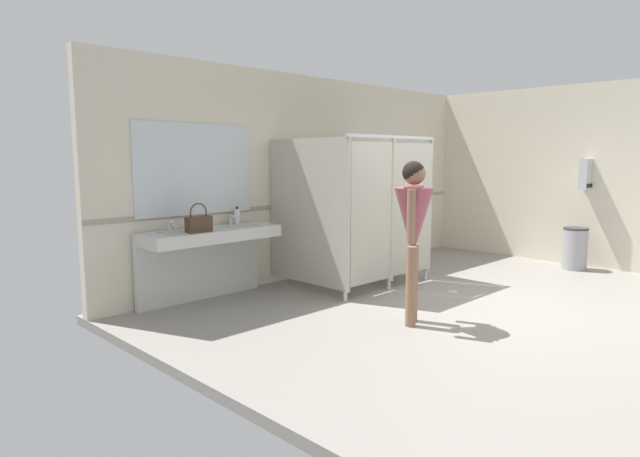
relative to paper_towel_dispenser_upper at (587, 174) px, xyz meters
name	(u,v)px	position (x,y,z in m)	size (l,w,h in m)	color
ground_plane	(496,312)	(-3.20, -0.19, -1.52)	(7.14, 6.23, 0.10)	gray
wall_back	(321,177)	(-3.20, 2.69, -0.03)	(7.14, 0.12, 2.87)	beige
wall_side_right	(603,176)	(0.13, -0.19, -0.03)	(0.12, 6.23, 2.87)	beige
wall_back_tile_band	(324,203)	(-3.20, 2.62, -0.42)	(7.14, 0.01, 0.06)	#9E937F
vanity_counter	(207,248)	(-5.40, 2.41, -0.81)	(1.69, 0.57, 1.01)	silver
mirror_panel	(196,169)	(-5.40, 2.61, 0.12)	(1.59, 0.02, 1.09)	silver
bathroom_stalls	(362,208)	(-3.38, 1.71, -0.42)	(1.76, 1.45, 2.01)	#B2AD9E
paper_towel_dispenser_upper	(587,174)	(0.00, 0.00, 0.00)	(0.36, 0.13, 0.47)	#B7BABF
trash_bin	(575,248)	(-0.31, 0.00, -1.14)	(0.37, 0.37, 0.65)	#99999E
person_standing	(413,222)	(-4.38, 0.16, -0.39)	(0.55, 0.55, 1.70)	#8C664C
handbag	(199,223)	(-5.65, 2.18, -0.47)	(0.29, 0.12, 0.33)	#3F2D1E
soap_dispenser	(237,216)	(-4.89, 2.49, -0.48)	(0.07, 0.07, 0.22)	white
floor_drain_cover	(452,292)	(-2.91, 0.56, -1.46)	(0.14, 0.14, 0.01)	#B7BABF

